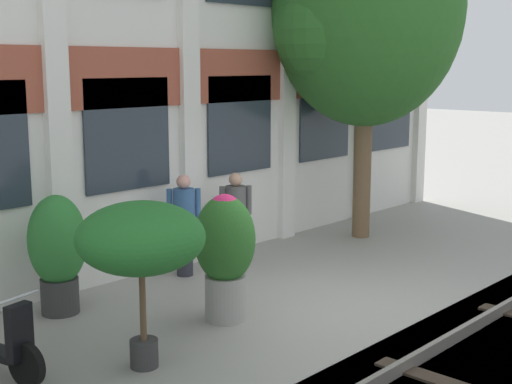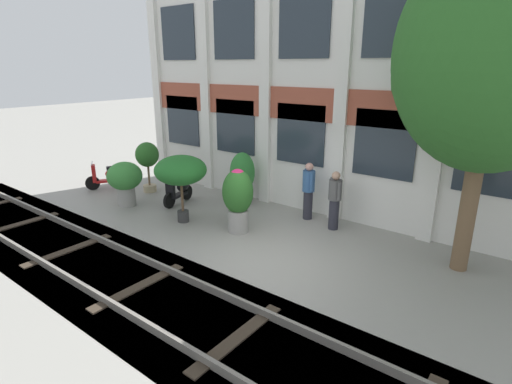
# 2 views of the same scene
# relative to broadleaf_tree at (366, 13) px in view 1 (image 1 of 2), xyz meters

# --- Properties ---
(ground_plane) EXTENTS (80.00, 80.00, 0.00)m
(ground_plane) POSITION_rel_broadleaf_tree_xyz_m (-3.46, -2.01, -4.22)
(ground_plane) COLOR gray
(apartment_facade) EXTENTS (15.01, 0.64, 7.62)m
(apartment_facade) POSITION_rel_broadleaf_tree_xyz_m (-3.46, 1.33, -0.42)
(apartment_facade) COLOR silver
(apartment_facade) RESTS_ON ground
(broadleaf_tree) EXTENTS (3.74, 3.56, 6.51)m
(broadleaf_tree) POSITION_rel_broadleaf_tree_xyz_m (0.00, 0.00, 0.00)
(broadleaf_tree) COLOR brown
(broadleaf_tree) RESTS_ON ground
(potted_plant_glazed_jar) EXTENTS (0.79, 0.79, 1.67)m
(potted_plant_glazed_jar) POSITION_rel_broadleaf_tree_xyz_m (-5.00, -1.34, -3.24)
(potted_plant_glazed_jar) COLOR gray
(potted_plant_glazed_jar) RESTS_ON ground
(potted_plant_stone_basin) EXTENTS (0.77, 0.77, 1.61)m
(potted_plant_stone_basin) POSITION_rel_broadleaf_tree_xyz_m (-6.33, 0.47, -3.28)
(potted_plant_stone_basin) COLOR #333333
(potted_plant_stone_basin) RESTS_ON ground
(potted_plant_tall_urn) EXTENTS (1.40, 1.40, 1.86)m
(potted_plant_tall_urn) POSITION_rel_broadleaf_tree_xyz_m (-6.65, -1.73, -2.78)
(potted_plant_tall_urn) COLOR #333333
(potted_plant_tall_urn) RESTS_ON ground
(resident_by_doorway) EXTENTS (0.44, 0.36, 1.57)m
(resident_by_doorway) POSITION_rel_broadleaf_tree_xyz_m (-3.12, 0.32, -3.38)
(resident_by_doorway) COLOR #282833
(resident_by_doorway) RESTS_ON ground
(resident_watching_tracks) EXTENTS (0.42, 0.38, 1.61)m
(resident_watching_tracks) POSITION_rel_broadleaf_tree_xyz_m (-4.04, 0.55, -3.35)
(resident_watching_tracks) COLOR #282833
(resident_watching_tracks) RESTS_ON ground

